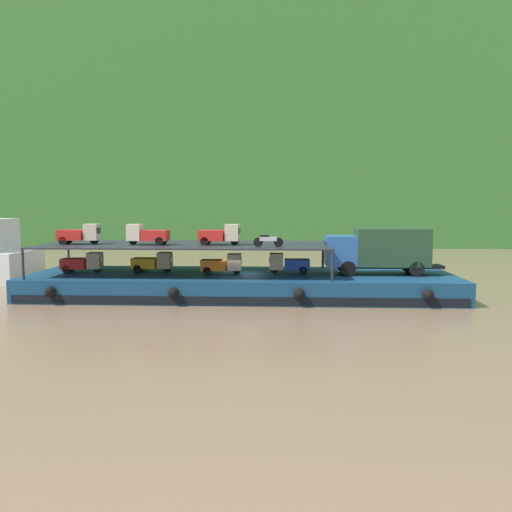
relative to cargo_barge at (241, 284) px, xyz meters
The scene contains 13 objects.
ground_plane 0.75m from the cargo_barge, 90.00° to the left, with size 400.00×400.00×0.00m, color #7F664C.
hillside_far_bank 60.58m from the cargo_barge, 90.00° to the left, with size 136.59×40.20×38.17m.
cargo_barge is the anchor object (origin of this frame).
covered_lorry 9.65m from the cargo_barge, ahead, with size 7.87×2.34×3.10m.
cargo_rack 4.65m from the cargo_barge, behind, with size 19.45×7.19×2.00m.
mini_truck_lower_stern 11.08m from the cargo_barge, behind, with size 2.79×1.29×1.38m.
mini_truck_lower_aft 6.37m from the cargo_barge, behind, with size 2.76×1.24×1.38m.
mini_truck_lower_mid 1.96m from the cargo_barge, 160.71° to the right, with size 2.76×1.23×1.38m.
mini_truck_lower_fore 3.56m from the cargo_barge, ahead, with size 2.75×1.22×1.38m.
mini_truck_upper_stern 11.49m from the cargo_barge, behind, with size 2.78×1.27×1.38m.
mini_truck_upper_mid 7.17m from the cargo_barge, behind, with size 2.77×1.25×1.38m.
mini_truck_upper_fore 3.75m from the cargo_barge, 156.74° to the right, with size 2.79×1.30×1.38m.
motorcycle_upper_port 4.27m from the cargo_barge, 48.44° to the right, with size 1.90×0.55×0.87m.
Camera 1 is at (2.65, -35.05, 6.22)m, focal length 36.41 mm.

